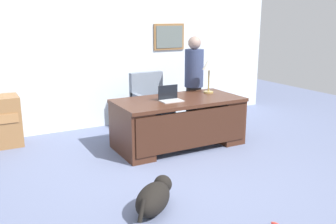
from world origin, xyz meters
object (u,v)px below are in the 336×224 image
(laptop, at_px, (170,97))
(desk, at_px, (179,121))
(desk_lamp, at_px, (209,66))
(dog_lying, at_px, (154,197))
(armchair, at_px, (151,105))
(person_standing, at_px, (194,83))

(laptop, bearing_deg, desk, 6.87)
(desk_lamp, bearing_deg, dog_lying, -136.30)
(armchair, distance_m, desk_lamp, 1.25)
(dog_lying, bearing_deg, desk, 52.60)
(dog_lying, bearing_deg, laptop, 56.46)
(person_standing, height_order, desk_lamp, person_standing)
(person_standing, height_order, laptop, person_standing)
(desk_lamp, bearing_deg, armchair, 133.01)
(desk, xyz_separation_m, person_standing, (0.64, 0.60, 0.43))
(armchair, relative_size, desk_lamp, 1.79)
(person_standing, bearing_deg, dog_lying, -130.14)
(laptop, bearing_deg, person_standing, 37.52)
(dog_lying, xyz_separation_m, laptop, (1.05, 1.59, 0.64))
(armchair, xyz_separation_m, person_standing, (0.66, -0.35, 0.38))
(laptop, bearing_deg, dog_lying, -123.54)
(dog_lying, relative_size, laptop, 1.94)
(laptop, bearing_deg, armchair, 81.17)
(desk, xyz_separation_m, dog_lying, (-1.23, -1.61, -0.25))
(person_standing, relative_size, dog_lying, 2.63)
(armchair, bearing_deg, desk_lamp, -46.99)
(desk, xyz_separation_m, laptop, (-0.18, -0.02, 0.39))
(desk, distance_m, laptop, 0.43)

